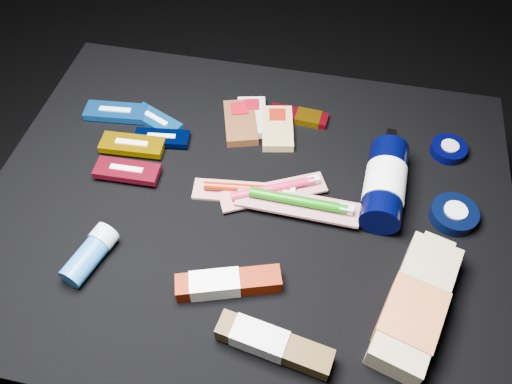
% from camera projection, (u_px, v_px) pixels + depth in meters
% --- Properties ---
extents(ground, '(3.00, 3.00, 0.00)m').
position_uv_depth(ground, '(249.00, 294.00, 1.25)').
color(ground, black).
rests_on(ground, ground).
extents(cloth_table, '(0.98, 0.78, 0.40)m').
position_uv_depth(cloth_table, '(248.00, 255.00, 1.09)').
color(cloth_table, black).
rests_on(cloth_table, ground).
extents(luna_bar_0, '(0.12, 0.09, 0.01)m').
position_uv_depth(luna_bar_0, '(156.00, 121.00, 1.05)').
color(luna_bar_0, '#1069BB').
rests_on(luna_bar_0, cloth_table).
extents(luna_bar_1, '(0.13, 0.06, 0.02)m').
position_uv_depth(luna_bar_1, '(116.00, 112.00, 1.06)').
color(luna_bar_1, '#0F4FAA').
rests_on(luna_bar_1, cloth_table).
extents(luna_bar_2, '(0.12, 0.06, 0.01)m').
position_uv_depth(luna_bar_2, '(162.00, 138.00, 1.01)').
color(luna_bar_2, '#010831').
rests_on(luna_bar_2, cloth_table).
extents(luna_bar_3, '(0.13, 0.06, 0.02)m').
position_uv_depth(luna_bar_3, '(132.00, 145.00, 1.00)').
color(luna_bar_3, '#AB7C00').
rests_on(luna_bar_3, cloth_table).
extents(luna_bar_4, '(0.13, 0.05, 0.02)m').
position_uv_depth(luna_bar_4, '(127.00, 171.00, 0.95)').
color(luna_bar_4, maroon).
rests_on(luna_bar_4, cloth_table).
extents(clif_bar_0, '(0.10, 0.13, 0.02)m').
position_uv_depth(clif_bar_0, '(240.00, 121.00, 1.05)').
color(clif_bar_0, '#572F17').
rests_on(clif_bar_0, cloth_table).
extents(clif_bar_1, '(0.08, 0.12, 0.02)m').
position_uv_depth(clif_bar_1, '(252.00, 116.00, 1.06)').
color(clif_bar_1, '#B2B3AB').
rests_on(clif_bar_1, cloth_table).
extents(clif_bar_2, '(0.08, 0.13, 0.02)m').
position_uv_depth(clif_bar_2, '(277.00, 127.00, 1.04)').
color(clif_bar_2, tan).
rests_on(clif_bar_2, cloth_table).
extents(power_bar, '(0.13, 0.05, 0.02)m').
position_uv_depth(power_bar, '(302.00, 117.00, 1.06)').
color(power_bar, maroon).
rests_on(power_bar, cloth_table).
extents(lotion_bottle, '(0.08, 0.23, 0.08)m').
position_uv_depth(lotion_bottle, '(385.00, 183.00, 0.91)').
color(lotion_bottle, black).
rests_on(lotion_bottle, cloth_table).
extents(cream_tin_upper, '(0.07, 0.07, 0.02)m').
position_uv_depth(cream_tin_upper, '(449.00, 149.00, 1.00)').
color(cream_tin_upper, black).
rests_on(cream_tin_upper, cloth_table).
extents(cream_tin_lower, '(0.08, 0.08, 0.03)m').
position_uv_depth(cream_tin_lower, '(454.00, 214.00, 0.90)').
color(cream_tin_lower, black).
rests_on(cream_tin_lower, cloth_table).
extents(bodywash_bottle, '(0.14, 0.26, 0.05)m').
position_uv_depth(bodywash_bottle, '(415.00, 307.00, 0.78)').
color(bodywash_bottle, tan).
rests_on(bodywash_bottle, cloth_table).
extents(deodorant_stick, '(0.07, 0.11, 0.05)m').
position_uv_depth(deodorant_stick, '(90.00, 254.00, 0.84)').
color(deodorant_stick, '#1F62AD').
rests_on(deodorant_stick, cloth_table).
extents(toothbrush_pack_0, '(0.21, 0.07, 0.02)m').
position_uv_depth(toothbrush_pack_0, '(248.00, 191.00, 0.94)').
color(toothbrush_pack_0, beige).
rests_on(toothbrush_pack_0, cloth_table).
extents(toothbrush_pack_1, '(0.20, 0.13, 0.02)m').
position_uv_depth(toothbrush_pack_1, '(275.00, 190.00, 0.93)').
color(toothbrush_pack_1, '#B9B4AD').
rests_on(toothbrush_pack_1, cloth_table).
extents(toothbrush_pack_2, '(0.23, 0.06, 0.03)m').
position_uv_depth(toothbrush_pack_2, '(299.00, 203.00, 0.90)').
color(toothbrush_pack_2, '#B2ABA7').
rests_on(toothbrush_pack_2, cloth_table).
extents(toothpaste_carton_red, '(0.17, 0.09, 0.03)m').
position_uv_depth(toothpaste_carton_red, '(224.00, 284.00, 0.81)').
color(toothpaste_carton_red, '#6D1401').
rests_on(toothpaste_carton_red, cloth_table).
extents(toothpaste_carton_green, '(0.18, 0.07, 0.03)m').
position_uv_depth(toothpaste_carton_green, '(269.00, 342.00, 0.75)').
color(toothpaste_carton_green, '#3F2E10').
rests_on(toothpaste_carton_green, cloth_table).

